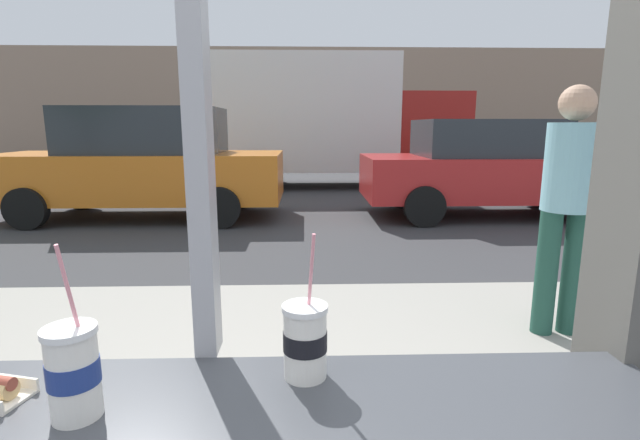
% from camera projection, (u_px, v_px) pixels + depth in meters
% --- Properties ---
extents(ground_plane, '(60.00, 60.00, 0.00)m').
position_uv_depth(ground_plane, '(293.00, 207.00, 9.07)').
color(ground_plane, '#38383A').
extents(sidewalk_strip, '(16.00, 2.80, 0.16)m').
position_uv_depth(sidewalk_strip, '(268.00, 376.00, 2.78)').
color(sidewalk_strip, '#9E998E').
rests_on(sidewalk_strip, ground).
extents(building_facade_far, '(28.00, 1.20, 4.87)m').
position_uv_depth(building_facade_far, '(300.00, 106.00, 20.96)').
color(building_facade_far, gray).
rests_on(building_facade_far, ground).
extents(soda_cup_left, '(0.09, 0.09, 0.33)m').
position_uv_depth(soda_cup_left, '(73.00, 371.00, 0.83)').
color(soda_cup_left, white).
rests_on(soda_cup_left, window_counter).
extents(soda_cup_right, '(0.10, 0.10, 0.32)m').
position_uv_depth(soda_cup_right, '(305.00, 340.00, 0.97)').
color(soda_cup_right, white).
rests_on(soda_cup_right, window_counter).
extents(parked_car_orange, '(4.68, 1.95, 1.84)m').
position_uv_depth(parked_car_orange, '(143.00, 164.00, 7.82)').
color(parked_car_orange, orange).
rests_on(parked_car_orange, ground).
extents(parked_car_red, '(4.30, 1.93, 1.65)m').
position_uv_depth(parked_car_red, '(488.00, 167.00, 8.02)').
color(parked_car_red, red).
rests_on(parked_car_red, ground).
extents(box_truck, '(6.71, 2.44, 3.22)m').
position_uv_depth(box_truck, '(322.00, 119.00, 11.88)').
color(box_truck, silver).
rests_on(box_truck, ground).
extents(pedestrian, '(0.32, 0.32, 1.63)m').
position_uv_depth(pedestrian, '(568.00, 196.00, 3.01)').
color(pedestrian, '#214B3E').
rests_on(pedestrian, sidewalk_strip).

